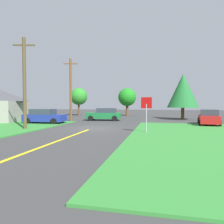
% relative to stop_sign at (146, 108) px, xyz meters
% --- Properties ---
extents(ground_plane, '(120.00, 120.00, 0.00)m').
position_rel_stop_sign_xyz_m(ground_plane, '(-4.89, 2.13, -1.90)').
color(ground_plane, '#393939').
extents(lane_stripe_center, '(0.20, 14.00, 0.01)m').
position_rel_stop_sign_xyz_m(lane_stripe_center, '(-4.89, -5.87, -1.90)').
color(lane_stripe_center, yellow).
rests_on(lane_stripe_center, ground).
extents(stop_sign, '(0.81, 0.21, 2.67)m').
position_rel_stop_sign_xyz_m(stop_sign, '(0.00, 0.00, 0.00)').
color(stop_sign, '#9EA0A8').
rests_on(stop_sign, ground).
extents(car_approaching_junction, '(4.69, 2.42, 1.62)m').
position_rel_stop_sign_xyz_m(car_approaching_junction, '(-6.06, 11.09, -1.10)').
color(car_approaching_junction, '#196B33').
rests_on(car_approaching_junction, ground).
extents(car_on_crossroad, '(2.43, 4.78, 1.62)m').
position_rel_stop_sign_xyz_m(car_on_crossroad, '(5.91, 7.46, -1.10)').
color(car_on_crossroad, red).
rests_on(car_on_crossroad, ground).
extents(parked_car_near_building, '(4.48, 2.15, 1.62)m').
position_rel_stop_sign_xyz_m(parked_car_near_building, '(-11.36, 5.26, -1.10)').
color(parked_car_near_building, navy).
rests_on(parked_car_near_building, ground).
extents(utility_pole_near, '(1.77, 0.59, 7.72)m').
position_rel_stop_sign_xyz_m(utility_pole_near, '(-10.17, 0.07, 2.09)').
color(utility_pole_near, brown).
rests_on(utility_pole_near, ground).
extents(utility_pole_mid, '(1.79, 0.49, 7.94)m').
position_rel_stop_sign_xyz_m(utility_pole_mid, '(-10.15, 9.74, 2.18)').
color(utility_pole_mid, brown).
rests_on(utility_pole_mid, ground).
extents(oak_tree_left, '(4.25, 4.25, 6.34)m').
position_rel_stop_sign_xyz_m(oak_tree_left, '(4.17, 15.13, 2.09)').
color(oak_tree_left, brown).
rests_on(oak_tree_left, ground).
extents(pine_tree_center, '(3.15, 3.15, 5.10)m').
position_rel_stop_sign_xyz_m(pine_tree_center, '(-13.60, 21.46, 1.60)').
color(pine_tree_center, brown).
rests_on(pine_tree_center, ground).
extents(oak_tree_right, '(3.23, 3.23, 4.99)m').
position_rel_stop_sign_xyz_m(oak_tree_right, '(-4.68, 22.32, 1.43)').
color(oak_tree_right, brown).
rests_on(oak_tree_right, ground).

